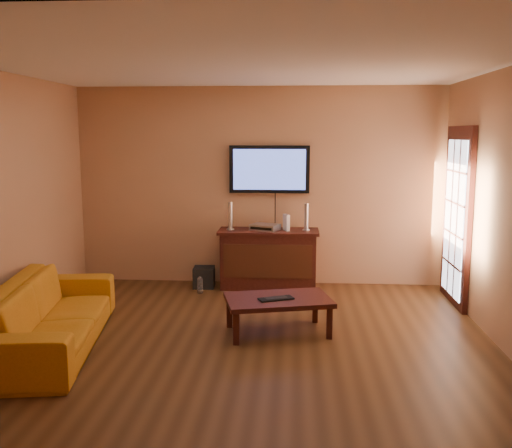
# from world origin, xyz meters

# --- Properties ---
(ground_plane) EXTENTS (5.00, 5.00, 0.00)m
(ground_plane) POSITION_xyz_m (0.00, 0.00, 0.00)
(ground_plane) COLOR #37200F
(ground_plane) RESTS_ON ground
(room_walls) EXTENTS (5.00, 5.00, 5.00)m
(room_walls) POSITION_xyz_m (0.00, 0.62, 1.69)
(room_walls) COLOR tan
(room_walls) RESTS_ON ground
(french_door) EXTENTS (0.07, 1.02, 2.22)m
(french_door) POSITION_xyz_m (2.46, 1.70, 1.05)
(french_door) COLOR black
(french_door) RESTS_ON ground
(media_console) EXTENTS (1.34, 0.51, 0.79)m
(media_console) POSITION_xyz_m (0.14, 2.24, 0.40)
(media_console) COLOR black
(media_console) RESTS_ON ground
(television) EXTENTS (1.09, 0.08, 0.64)m
(television) POSITION_xyz_m (0.14, 2.45, 1.59)
(television) COLOR black
(television) RESTS_ON ground
(coffee_table) EXTENTS (1.20, 0.88, 0.38)m
(coffee_table) POSITION_xyz_m (0.33, 0.45, 0.33)
(coffee_table) COLOR black
(coffee_table) RESTS_ON ground
(sofa) EXTENTS (0.98, 2.31, 0.88)m
(sofa) POSITION_xyz_m (-1.88, -0.10, 0.44)
(sofa) COLOR #BA7114
(sofa) RESTS_ON ground
(speaker_left) EXTENTS (0.10, 0.10, 0.37)m
(speaker_left) POSITION_xyz_m (-0.37, 2.22, 0.96)
(speaker_left) COLOR silver
(speaker_left) RESTS_ON media_console
(speaker_right) EXTENTS (0.10, 0.10, 0.36)m
(speaker_right) POSITION_xyz_m (0.65, 2.25, 0.96)
(speaker_right) COLOR silver
(speaker_right) RESTS_ON media_console
(av_receiver) EXTENTS (0.43, 0.37, 0.08)m
(av_receiver) POSITION_xyz_m (0.10, 2.23, 0.83)
(av_receiver) COLOR silver
(av_receiver) RESTS_ON media_console
(game_console) EXTENTS (0.10, 0.16, 0.22)m
(game_console) POSITION_xyz_m (0.38, 2.23, 0.90)
(game_console) COLOR white
(game_console) RESTS_ON media_console
(subwoofer) EXTENTS (0.29, 0.29, 0.28)m
(subwoofer) POSITION_xyz_m (-0.73, 2.17, 0.14)
(subwoofer) COLOR black
(subwoofer) RESTS_ON ground
(bottle) EXTENTS (0.08, 0.08, 0.22)m
(bottle) POSITION_xyz_m (-0.74, 1.89, 0.10)
(bottle) COLOR white
(bottle) RESTS_ON ground
(keyboard) EXTENTS (0.38, 0.27, 0.02)m
(keyboard) POSITION_xyz_m (0.31, 0.39, 0.39)
(keyboard) COLOR black
(keyboard) RESTS_ON coffee_table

